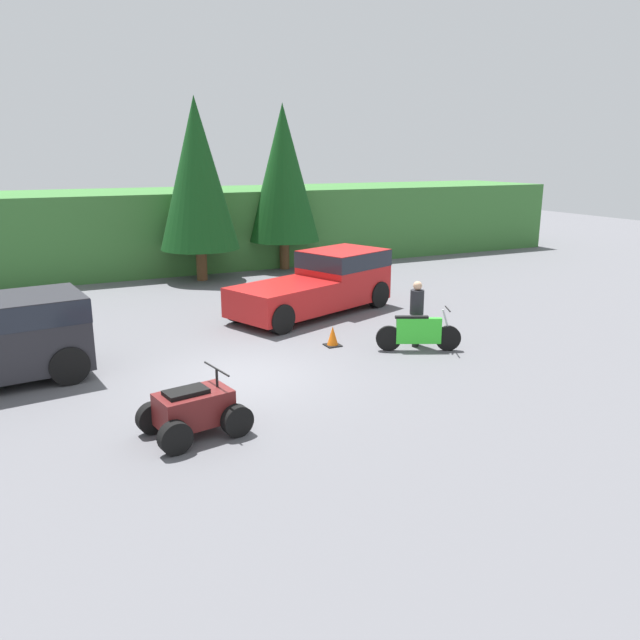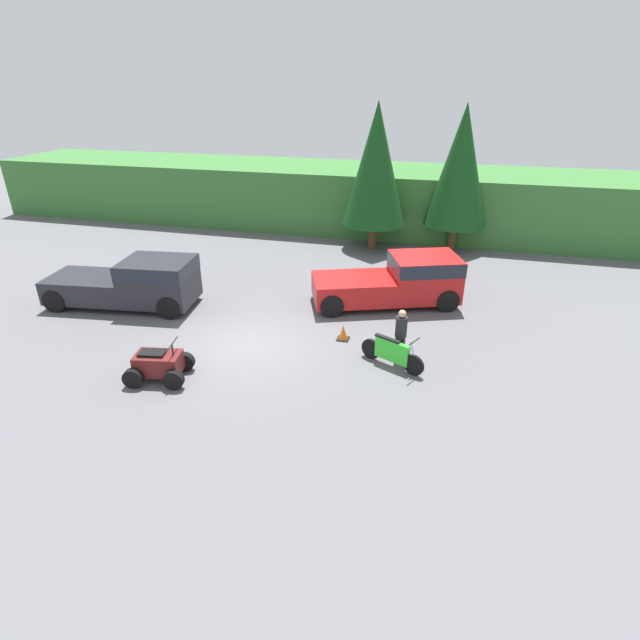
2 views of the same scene
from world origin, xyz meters
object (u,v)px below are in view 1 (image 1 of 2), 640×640
object	(u,v)px
dirt_bike	(419,333)
traffic_cone	(333,337)
quad_atv	(194,411)
rider_person	(417,311)
pickup_truck_red	(324,281)

from	to	relation	value
dirt_bike	traffic_cone	distance (m)	2.32
quad_atv	dirt_bike	bearing A→B (deg)	9.91
rider_person	traffic_cone	world-z (taller)	rider_person
quad_atv	rider_person	distance (m)	7.47
pickup_truck_red	rider_person	xyz separation A→B (m)	(0.54, -4.58, -0.06)
dirt_bike	quad_atv	world-z (taller)	quad_atv
pickup_truck_red	traffic_cone	bearing A→B (deg)	-133.39
pickup_truck_red	dirt_bike	distance (m)	5.03
pickup_truck_red	dirt_bike	world-z (taller)	pickup_truck_red
quad_atv	traffic_cone	xyz separation A→B (m)	(4.83, 3.85, -0.22)
pickup_truck_red	quad_atv	size ratio (longest dim) A/B	3.02
dirt_bike	pickup_truck_red	bearing A→B (deg)	119.42
pickup_truck_red	dirt_bike	bearing A→B (deg)	-106.78
rider_person	traffic_cone	xyz separation A→B (m)	(-2.04, 0.97, -0.72)
dirt_bike	rider_person	distance (m)	0.67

